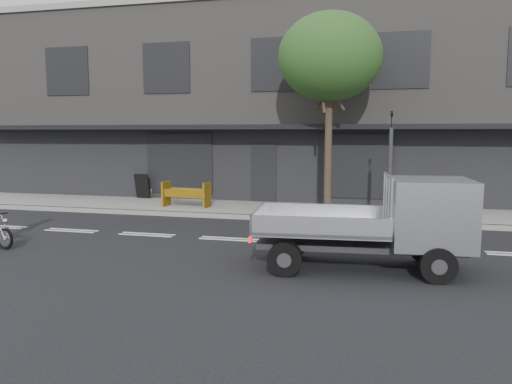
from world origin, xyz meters
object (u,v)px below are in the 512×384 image
object	(u,v)px
traffic_light_pole	(390,171)
construction_barrier	(184,195)
street_tree	(330,58)
flatbed_ute	(410,216)
sandwich_board	(142,186)

from	to	relation	value
traffic_light_pole	construction_barrier	distance (m)	7.23
traffic_light_pole	construction_barrier	xyz separation A→B (m)	(-7.13, 0.67, -1.02)
construction_barrier	street_tree	bearing A→B (deg)	1.97
flatbed_ute	sandwich_board	distance (m)	12.91
street_tree	construction_barrier	size ratio (longest dim) A/B	3.95
flatbed_ute	street_tree	bearing A→B (deg)	105.96
street_tree	traffic_light_pole	size ratio (longest dim) A/B	1.93
flatbed_ute	sandwich_board	size ratio (longest dim) A/B	4.41
flatbed_ute	sandwich_board	world-z (taller)	flatbed_ute
construction_barrier	sandwich_board	bearing A→B (deg)	143.06
sandwich_board	street_tree	bearing A→B (deg)	-5.63
street_tree	flatbed_ute	xyz separation A→B (m)	(2.31, -6.26, -4.13)
street_tree	flatbed_ute	size ratio (longest dim) A/B	1.51
traffic_light_pole	street_tree	bearing A→B (deg)	156.97
street_tree	traffic_light_pole	xyz separation A→B (m)	(2.00, -0.85, -3.63)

